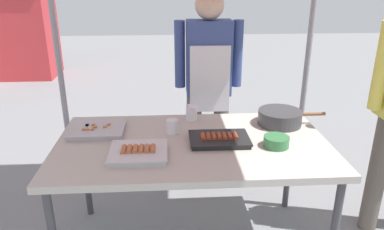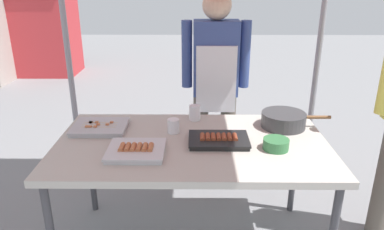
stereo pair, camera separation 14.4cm
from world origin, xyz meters
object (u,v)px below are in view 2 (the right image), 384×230
at_px(cooking_wok, 284,119).
at_px(drink_cup_near_edge, 195,113).
at_px(drink_cup_by_wok, 173,126).
at_px(tray_meat_skewers, 100,127).
at_px(stall_table, 192,150).
at_px(tray_pork_links, 136,150).
at_px(tray_grilled_sausages, 219,140).
at_px(neighbor_stall_left, 44,17).
at_px(vendor_woman, 215,77).
at_px(condiment_bowl, 276,144).

relative_size(cooking_wok, drink_cup_near_edge, 4.35).
xyz_separation_m(drink_cup_near_edge, drink_cup_by_wok, (-0.13, -0.22, -0.01)).
height_order(tray_meat_skewers, drink_cup_by_wok, drink_cup_by_wok).
distance_m(stall_table, tray_pork_links, 0.35).
distance_m(tray_grilled_sausages, drink_cup_by_wok, 0.31).
bearing_deg(neighbor_stall_left, tray_pork_links, -63.98).
xyz_separation_m(cooking_wok, vendor_woman, (-0.41, 0.56, 0.13)).
xyz_separation_m(tray_grilled_sausages, drink_cup_by_wok, (-0.27, 0.15, 0.03)).
xyz_separation_m(tray_meat_skewers, drink_cup_near_edge, (0.60, 0.17, 0.03)).
bearing_deg(cooking_wok, tray_grilled_sausages, -150.25).
relative_size(tray_grilled_sausages, drink_cup_near_edge, 3.44).
bearing_deg(condiment_bowl, tray_grilled_sausages, 165.95).
distance_m(tray_grilled_sausages, drink_cup_near_edge, 0.39).
distance_m(cooking_wok, neighbor_stall_left, 5.31).
distance_m(tray_meat_skewers, vendor_woman, 0.99).
relative_size(cooking_wok, drink_cup_by_wok, 4.98).
bearing_deg(tray_pork_links, condiment_bowl, 4.46).
height_order(tray_grilled_sausages, vendor_woman, vendor_woman).
bearing_deg(drink_cup_near_edge, condiment_bowl, -44.10).
xyz_separation_m(stall_table, vendor_woman, (0.18, 0.80, 0.23)).
relative_size(tray_grilled_sausages, tray_meat_skewers, 1.04).
bearing_deg(condiment_bowl, cooking_wok, 70.54).
height_order(cooking_wok, vendor_woman, vendor_woman).
bearing_deg(neighbor_stall_left, vendor_woman, -53.37).
xyz_separation_m(stall_table, tray_grilled_sausages, (0.16, -0.01, 0.07)).
distance_m(tray_meat_skewers, drink_cup_near_edge, 0.63).
bearing_deg(vendor_woman, tray_grilled_sausages, 88.67).
xyz_separation_m(vendor_woman, neighbor_stall_left, (-2.75, 3.70, 0.06)).
distance_m(cooking_wok, condiment_bowl, 0.35).
xyz_separation_m(condiment_bowl, drink_cup_by_wok, (-0.59, 0.23, 0.01)).
bearing_deg(tray_meat_skewers, condiment_bowl, -14.30).
bearing_deg(cooking_wok, drink_cup_by_wok, -171.90).
distance_m(stall_table, drink_cup_by_wok, 0.20).
distance_m(condiment_bowl, neighbor_stall_left, 5.51).
bearing_deg(drink_cup_near_edge, stall_table, -92.64).
bearing_deg(cooking_wok, stall_table, -158.30).
height_order(tray_meat_skewers, tray_pork_links, tray_pork_links).
bearing_deg(drink_cup_by_wok, tray_pork_links, -123.32).
relative_size(tray_meat_skewers, neighbor_stall_left, 0.17).
bearing_deg(stall_table, drink_cup_by_wok, 131.02).
bearing_deg(stall_table, drink_cup_near_edge, 87.36).
height_order(tray_grilled_sausages, drink_cup_by_wok, drink_cup_by_wok).
distance_m(tray_pork_links, vendor_woman, 1.08).
xyz_separation_m(tray_meat_skewers, tray_pork_links, (0.28, -0.33, 0.00)).
relative_size(tray_pork_links, cooking_wok, 0.71).
bearing_deg(vendor_woman, stall_table, 77.61).
bearing_deg(stall_table, neighbor_stall_left, 119.80).
xyz_separation_m(stall_table, condiment_bowl, (0.47, -0.09, 0.08)).
relative_size(tray_pork_links, neighbor_stall_left, 0.16).
xyz_separation_m(tray_meat_skewers, vendor_woman, (0.76, 0.62, 0.16)).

